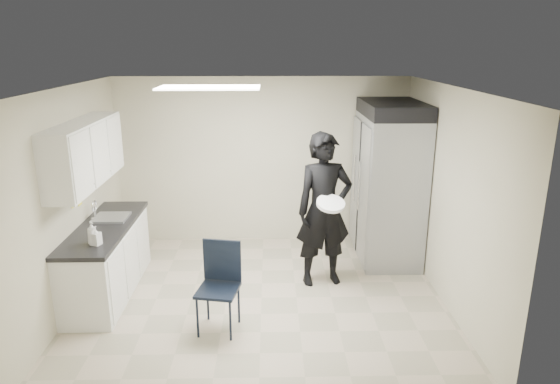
{
  "coord_description": "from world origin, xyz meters",
  "views": [
    {
      "loc": [
        0.11,
        -5.63,
        3.08
      ],
      "look_at": [
        0.24,
        0.2,
        1.33
      ],
      "focal_mm": 32.0,
      "sensor_mm": 36.0,
      "label": 1
    }
  ],
  "objects_px": {
    "lower_counter": "(107,261)",
    "man_tuxedo": "(324,210)",
    "folding_chair": "(218,290)",
    "commercial_fridge": "(388,189)"
  },
  "relations": [
    {
      "from": "commercial_fridge",
      "to": "man_tuxedo",
      "type": "distance_m",
      "value": 1.32
    },
    {
      "from": "lower_counter",
      "to": "commercial_fridge",
      "type": "distance_m",
      "value": 3.98
    },
    {
      "from": "lower_counter",
      "to": "folding_chair",
      "type": "xyz_separation_m",
      "value": [
        1.49,
        -0.91,
        0.05
      ]
    },
    {
      "from": "lower_counter",
      "to": "folding_chair",
      "type": "relative_size",
      "value": 1.96
    },
    {
      "from": "commercial_fridge",
      "to": "folding_chair",
      "type": "distance_m",
      "value": 3.09
    },
    {
      "from": "lower_counter",
      "to": "commercial_fridge",
      "type": "height_order",
      "value": "commercial_fridge"
    },
    {
      "from": "lower_counter",
      "to": "man_tuxedo",
      "type": "height_order",
      "value": "man_tuxedo"
    },
    {
      "from": "lower_counter",
      "to": "folding_chair",
      "type": "distance_m",
      "value": 1.75
    },
    {
      "from": "folding_chair",
      "to": "man_tuxedo",
      "type": "xyz_separation_m",
      "value": [
        1.27,
        1.15,
        0.53
      ]
    },
    {
      "from": "commercial_fridge",
      "to": "folding_chair",
      "type": "xyz_separation_m",
      "value": [
        -2.29,
        -1.99,
        -0.57
      ]
    }
  ]
}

